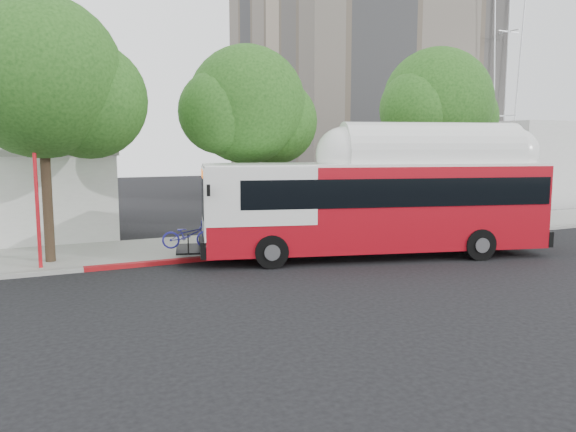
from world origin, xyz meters
name	(u,v)px	position (x,y,z in m)	size (l,w,h in m)	color
ground	(336,273)	(0.00, 0.00, 0.00)	(120.00, 120.00, 0.00)	black
sidewalk	(265,241)	(0.00, 6.50, 0.07)	(60.00, 5.00, 0.15)	gray
curb_strip	(289,251)	(0.00, 3.90, 0.07)	(60.00, 0.30, 0.15)	gray
red_curb_segment	(219,257)	(-3.00, 3.90, 0.08)	(10.00, 0.32, 0.16)	maroon
street_tree_left	(55,84)	(-8.53, 5.56, 6.60)	(6.67, 5.80, 9.74)	#2D2116
street_tree_mid	(255,110)	(-0.59, 6.06, 5.91)	(5.75, 5.00, 8.62)	#2D2116
street_tree_right	(443,108)	(9.44, 5.86, 6.26)	(6.21, 5.40, 9.18)	#2D2116
horizon_block	(557,162)	(30.00, 16.00, 3.00)	(20.00, 12.00, 6.00)	silver
transit_bus	(378,207)	(2.87, 1.76, 1.99)	(14.58, 6.20, 4.26)	#A40B16
signal_pole	(37,205)	(-9.36, 4.50, 2.38)	(0.13, 0.44, 4.63)	red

